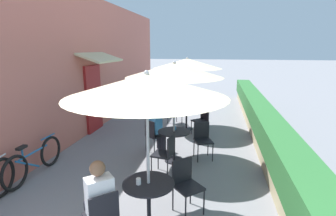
# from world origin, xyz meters

# --- Properties ---
(cafe_facade_wall) EXTENTS (0.98, 13.33, 4.20)m
(cafe_facade_wall) POSITION_xyz_m (-2.54, 6.53, 2.09)
(cafe_facade_wall) COLOR #C66B5B
(cafe_facade_wall) RESTS_ON ground_plane
(planter_hedge) EXTENTS (0.60, 12.33, 1.01)m
(planter_hedge) POSITION_xyz_m (2.75, 6.56, 0.54)
(planter_hedge) COLOR tan
(planter_hedge) RESTS_ON ground_plane
(patio_table_near) EXTENTS (0.75, 0.75, 0.74)m
(patio_table_near) POSITION_xyz_m (0.56, 1.71, 0.53)
(patio_table_near) COLOR black
(patio_table_near) RESTS_ON ground_plane
(patio_umbrella_near) EXTENTS (2.18, 2.18, 2.35)m
(patio_umbrella_near) POSITION_xyz_m (0.56, 1.71, 2.15)
(patio_umbrella_near) COLOR #B7B7BC
(patio_umbrella_near) RESTS_ON ground_plane
(cafe_chair_near_left) EXTENTS (0.57, 0.57, 0.87)m
(cafe_chair_near_left) POSITION_xyz_m (1.04, 2.25, 0.52)
(cafe_chair_near_left) COLOR black
(cafe_chair_near_left) RESTS_ON ground_plane
(cafe_chair_near_right) EXTENTS (0.57, 0.57, 0.87)m
(cafe_chair_near_right) POSITION_xyz_m (0.09, 1.16, 0.52)
(cafe_chair_near_right) COLOR black
(cafe_chair_near_right) RESTS_ON ground_plane
(seated_patron_near_right) EXTENTS (0.51, 0.51, 1.25)m
(seated_patron_near_right) POSITION_xyz_m (0.01, 1.25, 0.69)
(seated_patron_near_right) COLOR #23232D
(seated_patron_near_right) RESTS_ON ground_plane
(coffee_cup_near) EXTENTS (0.07, 0.07, 0.09)m
(coffee_cup_near) POSITION_xyz_m (0.44, 1.64, 0.79)
(coffee_cup_near) COLOR white
(coffee_cup_near) RESTS_ON patio_table_near
(patio_table_mid) EXTENTS (0.75, 0.75, 0.74)m
(patio_table_mid) POSITION_xyz_m (0.53, 4.12, 0.53)
(patio_table_mid) COLOR black
(patio_table_mid) RESTS_ON ground_plane
(patio_umbrella_mid) EXTENTS (2.18, 2.18, 2.35)m
(patio_umbrella_mid) POSITION_xyz_m (0.53, 4.12, 2.15)
(patio_umbrella_mid) COLOR #B7B7BC
(patio_umbrella_mid) RESTS_ON ground_plane
(cafe_chair_mid_left) EXTENTS (0.51, 0.51, 0.87)m
(cafe_chair_mid_left) POSITION_xyz_m (1.17, 4.44, 0.52)
(cafe_chair_mid_left) COLOR black
(cafe_chair_mid_left) RESTS_ON ground_plane
(cafe_chair_mid_right) EXTENTS (0.56, 0.56, 0.87)m
(cafe_chair_mid_right) POSITION_xyz_m (-0.07, 4.52, 0.52)
(cafe_chair_mid_right) COLOR black
(cafe_chair_mid_right) RESTS_ON ground_plane
(seated_patron_mid_right) EXTENTS (0.50, 0.51, 1.25)m
(seated_patron_mid_right) POSITION_xyz_m (-0.00, 4.61, 0.69)
(seated_patron_mid_right) COLOR #23232D
(seated_patron_mid_right) RESTS_ON ground_plane
(cafe_chair_mid_back) EXTENTS (0.46, 0.46, 0.87)m
(cafe_chair_mid_back) POSITION_xyz_m (0.48, 3.40, 0.52)
(cafe_chair_mid_back) COLOR black
(cafe_chair_mid_back) RESTS_ON ground_plane
(coffee_cup_mid) EXTENTS (0.07, 0.07, 0.09)m
(coffee_cup_mid) POSITION_xyz_m (0.52, 4.24, 0.79)
(coffee_cup_mid) COLOR teal
(coffee_cup_mid) RESTS_ON patio_table_mid
(patio_table_far) EXTENTS (0.75, 0.75, 0.74)m
(patio_table_far) POSITION_xyz_m (0.51, 6.68, 0.53)
(patio_table_far) COLOR black
(patio_table_far) RESTS_ON ground_plane
(patio_umbrella_far) EXTENTS (2.18, 2.18, 2.35)m
(patio_umbrella_far) POSITION_xyz_m (0.51, 6.68, 2.15)
(patio_umbrella_far) COLOR #B7B7BC
(patio_umbrella_far) RESTS_ON ground_plane
(cafe_chair_far_left) EXTENTS (0.56, 0.56, 0.87)m
(cafe_chair_far_left) POSITION_xyz_m (-0.02, 7.17, 0.52)
(cafe_chair_far_left) COLOR black
(cafe_chair_far_left) RESTS_ON ground_plane
(cafe_chair_far_right) EXTENTS (0.56, 0.56, 0.87)m
(cafe_chair_far_right) POSITION_xyz_m (1.04, 6.20, 0.52)
(cafe_chair_far_right) COLOR black
(cafe_chair_far_right) RESTS_ON ground_plane
(coffee_cup_far) EXTENTS (0.07, 0.07, 0.09)m
(coffee_cup_far) POSITION_xyz_m (0.61, 6.67, 0.79)
(coffee_cup_far) COLOR teal
(coffee_cup_far) RESTS_ON patio_table_far
(bicycle_second) EXTENTS (0.10, 1.77, 0.78)m
(bicycle_second) POSITION_xyz_m (-2.19, 2.82, 0.36)
(bicycle_second) COLOR black
(bicycle_second) RESTS_ON ground_plane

